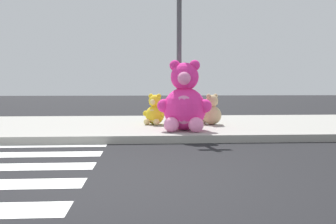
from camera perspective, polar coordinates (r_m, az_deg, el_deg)
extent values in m
plane|color=black|center=(4.24, -6.51, -11.24)|extent=(60.00, 60.00, 0.00)
cube|color=#9E9B93|center=(9.34, -4.94, -2.18)|extent=(28.00, 4.40, 0.15)
cube|color=white|center=(6.64, -23.79, -5.86)|extent=(3.20, 0.45, 0.00)
cube|color=white|center=(7.48, -21.41, -4.68)|extent=(3.20, 0.45, 0.00)
cylinder|color=#4C4C51|center=(8.54, 1.66, 8.48)|extent=(0.11, 0.11, 3.20)
sphere|color=#F22D93|center=(8.00, 2.49, 0.49)|extent=(0.89, 0.89, 0.89)
ellipsoid|color=pink|center=(7.67, 2.37, 0.32)|extent=(0.52, 0.27, 0.58)
sphere|color=#F22D93|center=(7.98, 2.50, 5.27)|extent=(0.59, 0.59, 0.59)
sphere|color=pink|center=(7.73, 2.41, 5.04)|extent=(0.27, 0.27, 0.27)
sphere|color=#F22D93|center=(7.98, 4.00, 6.96)|extent=(0.22, 0.22, 0.22)
sphere|color=#F22D93|center=(7.87, 5.54, 0.90)|extent=(0.28, 0.28, 0.28)
sphere|color=pink|center=(7.63, 4.19, -1.92)|extent=(0.31, 0.31, 0.31)
sphere|color=#F22D93|center=(8.00, 1.03, 6.96)|extent=(0.22, 0.22, 0.22)
sphere|color=#F22D93|center=(7.91, -0.62, 0.94)|extent=(0.28, 0.28, 0.28)
sphere|color=pink|center=(7.66, 0.50, -1.88)|extent=(0.31, 0.31, 0.31)
sphere|color=yellow|center=(9.10, -1.96, -0.45)|extent=(0.45, 0.45, 0.45)
ellipsoid|color=#F0DB80|center=(8.96, -2.38, -0.53)|extent=(0.26, 0.20, 0.29)
sphere|color=yellow|center=(9.08, -1.97, 1.65)|extent=(0.29, 0.29, 0.29)
sphere|color=#F0DB80|center=(8.97, -2.29, 1.50)|extent=(0.13, 0.13, 0.13)
sphere|color=yellow|center=(9.04, -1.38, 2.38)|extent=(0.11, 0.11, 0.11)
sphere|color=yellow|center=(8.97, -0.87, -0.31)|extent=(0.14, 0.14, 0.14)
sphere|color=#F0DB80|center=(8.90, -1.74, -1.51)|extent=(0.15, 0.15, 0.15)
sphere|color=yellow|center=(9.12, -2.56, 2.40)|extent=(0.11, 0.11, 0.11)
sphere|color=yellow|center=(9.14, -3.32, -0.22)|extent=(0.14, 0.14, 0.14)
sphere|color=#F0DB80|center=(9.00, -3.17, -1.45)|extent=(0.15, 0.15, 0.15)
sphere|color=#8CD133|center=(9.24, 1.83, -0.61)|extent=(0.37, 0.37, 0.37)
ellipsoid|color=#B8DE87|center=(9.28, 1.04, -0.59)|extent=(0.15, 0.22, 0.24)
sphere|color=#8CD133|center=(9.22, 1.84, 1.09)|extent=(0.24, 0.24, 0.24)
sphere|color=#B8DE87|center=(9.25, 1.22, 1.02)|extent=(0.11, 0.11, 0.11)
sphere|color=#8CD133|center=(9.14, 1.70, 1.67)|extent=(0.09, 0.09, 0.09)
sphere|color=#8CD133|center=(9.08, 1.27, -0.53)|extent=(0.12, 0.12, 0.12)
sphere|color=#B8DE87|center=(9.20, 0.72, -1.40)|extent=(0.13, 0.13, 0.13)
sphere|color=#8CD133|center=(9.30, 1.97, 1.72)|extent=(0.09, 0.09, 0.09)
sphere|color=#8CD133|center=(9.42, 1.83, -0.35)|extent=(0.12, 0.12, 0.12)
sphere|color=#B8DE87|center=(9.39, 1.06, -1.28)|extent=(0.13, 0.13, 0.13)
sphere|color=tan|center=(9.10, 6.56, -0.47)|extent=(0.45, 0.45, 0.45)
ellipsoid|color=beige|center=(9.23, 5.94, -0.40)|extent=(0.26, 0.20, 0.29)
sphere|color=tan|center=(9.08, 6.58, 1.63)|extent=(0.29, 0.29, 0.29)
sphere|color=beige|center=(9.18, 6.10, 1.55)|extent=(0.13, 0.13, 0.13)
sphere|color=tan|center=(9.01, 6.07, 2.36)|extent=(0.11, 0.11, 0.11)
sphere|color=tan|center=(9.01, 5.28, -0.30)|extent=(0.14, 0.14, 0.14)
sphere|color=beige|center=(9.19, 5.22, -1.34)|extent=(0.15, 0.15, 0.15)
sphere|color=tan|center=(9.14, 7.09, 2.38)|extent=(0.11, 0.11, 0.11)
sphere|color=tan|center=(9.27, 7.38, -0.18)|extent=(0.14, 0.14, 0.14)
sphere|color=beige|center=(9.34, 6.43, -1.25)|extent=(0.15, 0.15, 0.15)
sphere|color=red|center=(9.56, 4.29, -0.31)|extent=(0.42, 0.42, 0.42)
ellipsoid|color=#DB7B7B|center=(9.60, 3.43, -0.29)|extent=(0.18, 0.25, 0.27)
sphere|color=red|center=(9.54, 4.31, 1.55)|extent=(0.27, 0.27, 0.27)
sphere|color=#DB7B7B|center=(9.57, 3.64, 1.47)|extent=(0.13, 0.13, 0.13)
sphere|color=red|center=(9.44, 4.14, 2.19)|extent=(0.10, 0.10, 0.10)
sphere|color=red|center=(9.38, 3.65, -0.21)|extent=(0.13, 0.13, 0.13)
sphere|color=#DB7B7B|center=(9.51, 3.07, -1.16)|extent=(0.14, 0.14, 0.14)
sphere|color=red|center=(9.63, 4.47, 2.23)|extent=(0.10, 0.10, 0.10)
sphere|color=red|center=(9.76, 4.33, -0.03)|extent=(0.13, 0.13, 0.13)
sphere|color=#DB7B7B|center=(9.73, 3.48, -1.04)|extent=(0.14, 0.14, 0.14)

